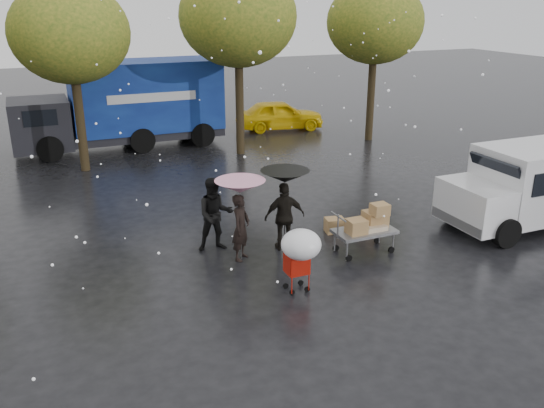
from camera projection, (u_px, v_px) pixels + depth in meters
name	position (u px, v px, depth m)	size (l,w,h in m)	color
ground	(287.00, 264.00, 13.57)	(90.00, 90.00, 0.00)	black
person_pink	(241.00, 227.00, 13.58)	(0.59, 0.39, 1.63)	black
person_middle	(215.00, 214.00, 14.07)	(0.90, 0.70, 1.86)	black
person_black	(285.00, 216.00, 14.12)	(1.01, 0.42, 1.73)	black
umbrella_pink	(240.00, 187.00, 13.23)	(1.18, 1.18, 1.98)	#4C4C4C
umbrella_black	(285.00, 176.00, 13.77)	(1.19, 1.19, 2.05)	#4C4C4C
vendor_cart	(368.00, 224.00, 14.01)	(1.52, 0.80, 1.27)	slate
shopping_cart	(300.00, 248.00, 11.89)	(0.84, 0.84, 1.46)	#B6170A
white_van	(535.00, 184.00, 15.63)	(4.91, 2.18, 2.20)	silver
blue_truck	(126.00, 105.00, 23.54)	(8.30, 2.60, 3.50)	navy
box_ground_near	(369.00, 227.00, 15.18)	(0.50, 0.40, 0.45)	#9C6F44
box_ground_far	(335.00, 225.00, 15.37)	(0.50, 0.39, 0.39)	#9C6F44
yellow_taxi	(280.00, 115.00, 27.02)	(1.63, 4.05, 1.38)	yellow
tree_row	(159.00, 24.00, 20.33)	(21.60, 4.40, 7.12)	black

